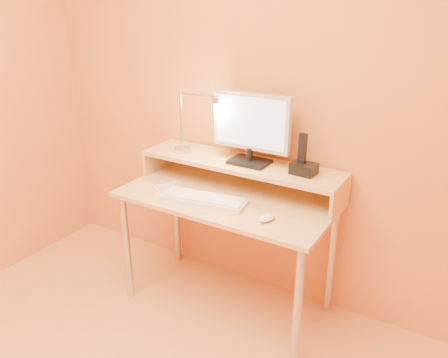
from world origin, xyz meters
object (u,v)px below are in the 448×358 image
Objects in this scene: lamp_base at (182,150)px; remote_control at (167,186)px; monitor_panel at (251,122)px; keyboard at (204,200)px; phone_dock at (304,169)px; mouse at (267,218)px.

lamp_base is 0.61× the size of remote_control.
monitor_panel reaches higher than keyboard.
keyboard is at bearing -113.83° from monitor_panel.
remote_control is at bearing -150.36° from monitor_panel.
lamp_base is at bearing 133.60° from keyboard.
lamp_base is 0.77× the size of phone_dock.
lamp_base reaches higher than keyboard.
monitor_panel is at bearing 51.75° from remote_control.
phone_dock is at bearing 2.24° from lamp_base.
mouse is at bearing -49.74° from monitor_panel.
phone_dock is (0.77, 0.03, 0.02)m from lamp_base.
monitor_panel is at bearing 5.16° from lamp_base.
lamp_base is 0.77m from phone_dock.
keyboard is at bearing -144.72° from phone_dock.
keyboard is at bearing -167.04° from mouse.
lamp_base is 0.77m from mouse.
monitor_panel reaches higher than mouse.
phone_dock is 0.28× the size of keyboard.
keyboard is 4.64× the size of mouse.
phone_dock is 0.80× the size of remote_control.
monitor_panel is 4.59× the size of mouse.
monitor_panel is 0.38m from phone_dock.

